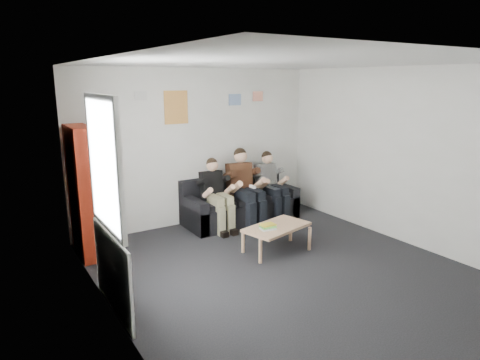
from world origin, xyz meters
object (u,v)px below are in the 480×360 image
object	(u,v)px
sofa	(240,205)
person_middle	(246,188)
person_right	(272,186)
person_left	(217,195)
coffee_table	(277,229)
bookshelf	(84,192)

from	to	relation	value
sofa	person_middle	distance (m)	0.42
sofa	person_right	bearing A→B (deg)	-18.38
person_left	person_middle	bearing A→B (deg)	2.76
coffee_table	bookshelf	bearing A→B (deg)	149.99
sofa	coffee_table	bearing A→B (deg)	-101.39
person_left	person_middle	distance (m)	0.57
sofa	person_middle	world-z (taller)	person_middle
sofa	bookshelf	xyz separation A→B (m)	(-2.70, -0.13, 0.66)
person_middle	person_right	bearing A→B (deg)	9.51
sofa	bookshelf	size ratio (longest dim) A/B	1.09
person_middle	bookshelf	bearing A→B (deg)	-172.45
sofa	person_middle	bearing A→B (deg)	-90.00
coffee_table	person_left	xyz separation A→B (m)	(-0.27, 1.33, 0.26)
coffee_table	sofa	bearing A→B (deg)	78.61
coffee_table	person_left	bearing A→B (deg)	101.40
sofa	person_left	world-z (taller)	person_left
bookshelf	coffee_table	bearing A→B (deg)	-28.76
bookshelf	coffee_table	distance (m)	2.83
coffee_table	person_left	distance (m)	1.38
person_middle	sofa	bearing A→B (deg)	98.88
sofa	person_right	world-z (taller)	person_right
bookshelf	person_middle	xyz separation A→B (m)	(2.70, -0.06, -0.29)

